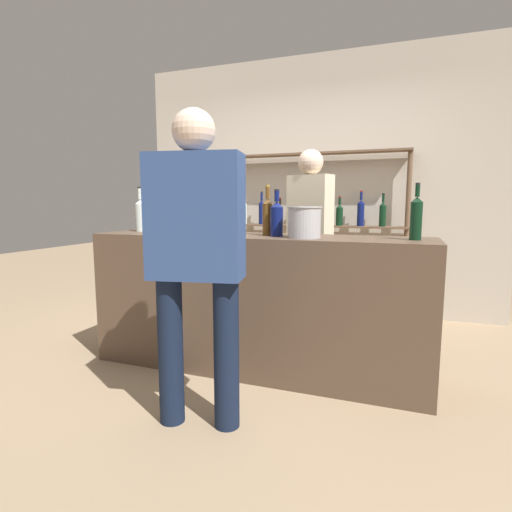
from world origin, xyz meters
TOP-DOWN VIEW (x-y plane):
  - ground_plane at (0.00, 0.00)m, footprint 16.00×16.00m
  - bar_counter at (0.00, 0.00)m, footprint 2.40×0.54m
  - back_wall at (0.00, 1.87)m, footprint 4.00×0.12m
  - back_shelf at (0.00, 1.69)m, footprint 2.08×0.18m
  - counter_bottle_0 at (0.16, -0.03)m, footprint 0.09×0.09m
  - counter_bottle_1 at (0.08, 0.03)m, footprint 0.07×0.07m
  - counter_bottle_2 at (-1.01, 0.06)m, footprint 0.08×0.08m
  - counter_bottle_3 at (-0.48, -0.08)m, footprint 0.08×0.08m
  - counter_bottle_4 at (1.04, 0.00)m, footprint 0.07×0.07m
  - wine_glass at (-0.18, 0.10)m, footprint 0.08×0.08m
  - ice_bucket at (0.37, -0.09)m, footprint 0.22×0.22m
  - cork_jar at (-0.67, -0.13)m, footprint 0.10×0.10m
  - server_behind_counter at (0.20, 0.84)m, footprint 0.42×0.29m
  - customer_center at (-0.04, -0.80)m, footprint 0.52×0.30m

SIDE VIEW (x-z plane):
  - ground_plane at x=0.00m, z-range 0.00..0.00m
  - bar_counter at x=0.00m, z-range 0.00..0.98m
  - customer_center at x=-0.04m, z-range 0.14..1.82m
  - server_behind_counter at x=0.20m, z-range 0.17..1.84m
  - cork_jar at x=-0.67m, z-range 0.98..1.13m
  - ice_bucket at x=0.37m, z-range 0.98..1.19m
  - wine_glass at x=-0.18m, z-range 1.02..1.18m
  - counter_bottle_0 at x=0.16m, z-range 0.95..1.27m
  - counter_bottle_1 at x=0.08m, z-range 0.94..1.29m
  - counter_bottle_2 at x=-1.01m, z-range 0.94..1.30m
  - counter_bottle_4 at x=1.04m, z-range 0.95..1.30m
  - counter_bottle_3 at x=-0.48m, z-range 0.95..1.31m
  - back_shelf at x=0.00m, z-range 0.28..2.02m
  - back_wall at x=0.00m, z-range 0.00..2.80m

